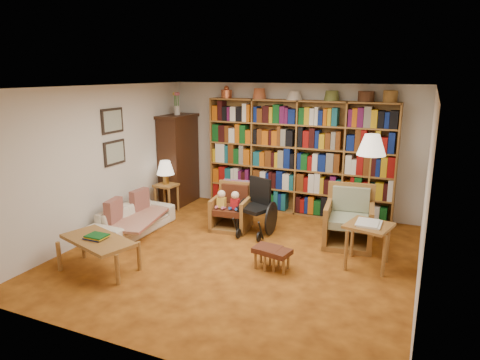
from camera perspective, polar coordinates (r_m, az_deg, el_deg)
The scene contains 23 objects.
floor at distance 6.58m, azimuth -0.21°, elevation -10.04°, with size 5.00×5.00×0.00m, color #B6661C.
ceiling at distance 6.01m, azimuth -0.23°, elevation 12.28°, with size 5.00×5.00×0.00m, color silver.
wall_back at distance 8.47m, azimuth 6.70°, elevation 4.23°, with size 5.00×5.00×0.00m, color silver.
wall_front at distance 4.12m, azimuth -14.63°, elevation -6.88°, with size 5.00×5.00×0.00m, color silver.
wall_left at distance 7.52m, azimuth -17.91°, elevation 2.38°, with size 5.00×5.00×0.00m, color silver.
wall_right at distance 5.67m, azimuth 23.55°, elevation -1.83°, with size 5.00×5.00×0.00m, color silver.
bookshelf at distance 8.27m, azimuth 7.66°, elevation 3.39°, with size 3.60×0.30×2.42m.
curio_cabinet at distance 9.00m, azimuth -8.18°, elevation 2.85°, with size 0.50×0.95×2.40m.
framed_pictures at distance 7.67m, azimuth -16.52°, elevation 5.54°, with size 0.03×0.52×0.97m.
sofa at distance 7.63m, azimuth -13.93°, elevation -5.12°, with size 0.62×1.59×0.47m, color beige.
sofa_throw at distance 7.58m, azimuth -13.66°, elevation -4.69°, with size 0.76×1.41×0.04m, color beige.
cushion_left at distance 7.90m, azimuth -13.24°, elevation -2.75°, with size 0.13×0.41×0.41m, color maroon.
cushion_right at distance 7.39m, azimuth -16.48°, elevation -4.16°, with size 0.13×0.41×0.41m, color maroon.
side_table_lamp at distance 8.53m, azimuth -9.78°, elevation -1.55°, with size 0.42×0.42×0.57m.
table_lamp at distance 8.42m, azimuth -9.92°, elevation 1.53°, with size 0.34×0.34×0.47m.
armchair_leather at distance 7.62m, azimuth -0.93°, elevation -3.89°, with size 0.71×0.75×0.81m.
armchair_sage at distance 7.14m, azimuth 14.43°, elevation -5.41°, with size 0.84×0.87×0.94m.
wheelchair at distance 7.34m, azimuth 2.29°, elevation -3.84°, with size 0.60×0.76×0.95m.
floor_lamp at distance 7.15m, azimuth 17.12°, elevation 3.95°, with size 0.46×0.46×1.75m.
side_table_papers at distance 6.31m, azimuth 16.76°, elevation -6.52°, with size 0.70×0.70×0.66m.
footstool_a at distance 6.13m, azimuth 3.66°, elevation -9.37°, with size 0.39×0.34×0.31m.
footstool_b at distance 6.05m, azimuth 4.94°, elevation -9.75°, with size 0.41×0.37×0.31m.
coffee_table at distance 6.28m, azimuth -18.42°, elevation -7.91°, with size 1.22×0.86×0.53m.
Camera 1 is at (2.44, -5.48, 2.69)m, focal length 32.00 mm.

